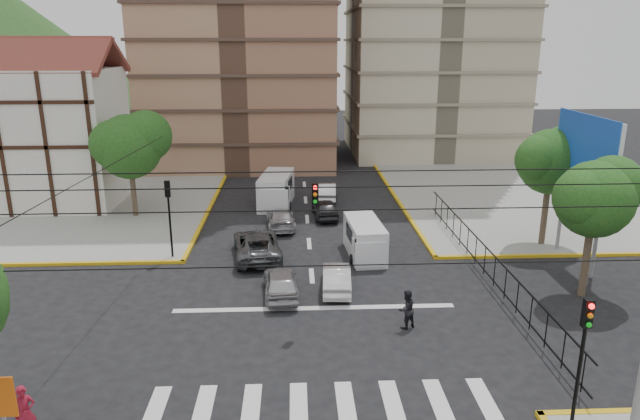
{
  "coord_description": "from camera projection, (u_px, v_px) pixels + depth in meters",
  "views": [
    {
      "loc": [
        -0.84,
        -22.75,
        11.83
      ],
      "look_at": [
        0.37,
        3.68,
        4.0
      ],
      "focal_mm": 32.0,
      "sensor_mm": 36.0,
      "label": 1
    }
  ],
  "objects": [
    {
      "name": "pedestrian_sw_corner",
      "position": [
        25.0,
        412.0,
        17.31
      ],
      "size": [
        0.74,
        0.6,
        1.74
      ],
      "primitive_type": "imported",
      "rotation": [
        0.0,
        0.0,
        0.34
      ],
      "color": "maroon",
      "rests_on": "sidewalk_sw"
    },
    {
      "name": "tree_park_a",
      "position": [
        597.0,
        196.0,
        26.27
      ],
      "size": [
        4.41,
        3.6,
        6.83
      ],
      "color": "#473828",
      "rests_on": "ground"
    },
    {
      "name": "car_white_rear_right",
      "position": [
        326.0,
        191.0,
        44.07
      ],
      "size": [
        1.75,
        4.32,
        1.4
      ],
      "primitive_type": "imported",
      "rotation": [
        0.0,
        0.0,
        3.08
      ],
      "color": "silver",
      "rests_on": "ground"
    },
    {
      "name": "ground",
      "position": [
        315.0,
        320.0,
        25.18
      ],
      "size": [
        160.0,
        160.0,
        0.0
      ],
      "primitive_type": "plane",
      "color": "black",
      "rests_on": "ground"
    },
    {
      "name": "stop_line",
      "position": [
        314.0,
        308.0,
        26.33
      ],
      "size": [
        13.0,
        0.4,
        0.01
      ],
      "primitive_type": "cube",
      "color": "silver",
      "rests_on": "ground"
    },
    {
      "name": "car_darkgrey_mid_right",
      "position": [
        325.0,
        208.0,
        39.68
      ],
      "size": [
        1.86,
        4.03,
        1.34
      ],
      "primitive_type": "imported",
      "rotation": [
        0.0,
        0.0,
        3.22
      ],
      "color": "#2A2A2C",
      "rests_on": "ground"
    },
    {
      "name": "traffic_light_hanging",
      "position": [
        317.0,
        205.0,
        21.56
      ],
      "size": [
        18.0,
        9.12,
        0.92
      ],
      "color": "black",
      "rests_on": "ground"
    },
    {
      "name": "sidewalk_ne",
      "position": [
        557.0,
        196.0,
        45.2
      ],
      "size": [
        26.0,
        26.0,
        0.15
      ],
      "primitive_type": "cube",
      "color": "gray",
      "rests_on": "ground"
    },
    {
      "name": "crosswalk_stripes",
      "position": [
        322.0,
        403.0,
        19.44
      ],
      "size": [
        12.0,
        2.4,
        0.01
      ],
      "primitive_type": "cube",
      "color": "silver",
      "rests_on": "ground"
    },
    {
      "name": "sidewalk_nw",
      "position": [
        44.0,
        202.0,
        43.44
      ],
      "size": [
        26.0,
        26.0,
        0.15
      ],
      "primitive_type": "cube",
      "color": "gray",
      "rests_on": "ground"
    },
    {
      "name": "car_grey_mid_left",
      "position": [
        257.0,
        245.0,
        32.38
      ],
      "size": [
        3.17,
        5.69,
        1.5
      ],
      "primitive_type": "imported",
      "rotation": [
        0.0,
        0.0,
        3.27
      ],
      "color": "#505357",
      "rests_on": "ground"
    },
    {
      "name": "car_white_front_right",
      "position": [
        337.0,
        278.0,
        28.13
      ],
      "size": [
        1.56,
        3.92,
        1.27
      ],
      "primitive_type": "imported",
      "rotation": [
        0.0,
        0.0,
        3.08
      ],
      "color": "silver",
      "rests_on": "ground"
    },
    {
      "name": "traffic_light_nw",
      "position": [
        169.0,
        206.0,
        31.43
      ],
      "size": [
        0.28,
        0.22,
        4.4
      ],
      "color": "black",
      "rests_on": "ground"
    },
    {
      "name": "traffic_light_se",
      "position": [
        583.0,
        343.0,
        17.17
      ],
      "size": [
        0.28,
        0.22,
        4.4
      ],
      "color": "black",
      "rests_on": "ground"
    },
    {
      "name": "tudor_building",
      "position": [
        48.0,
        135.0,
        42.01
      ],
      "size": [
        10.8,
        8.05,
        12.23
      ],
      "color": "silver",
      "rests_on": "ground"
    },
    {
      "name": "car_silver_rear_left",
      "position": [
        281.0,
        218.0,
        37.62
      ],
      "size": [
        2.12,
        4.48,
        1.26
      ],
      "primitive_type": "imported",
      "rotation": [
        0.0,
        0.0,
        3.22
      ],
      "color": "#A2A1A6",
      "rests_on": "ground"
    },
    {
      "name": "tree_park_c",
      "position": [
        552.0,
        159.0,
        32.92
      ],
      "size": [
        4.65,
        3.8,
        7.25
      ],
      "color": "#473828",
      "rests_on": "ground"
    },
    {
      "name": "park_fence",
      "position": [
        483.0,
        276.0,
        29.89
      ],
      "size": [
        0.1,
        22.5,
        1.66
      ],
      "primitive_type": null,
      "color": "black",
      "rests_on": "ground"
    },
    {
      "name": "car_silver_front_left",
      "position": [
        281.0,
        282.0,
        27.47
      ],
      "size": [
        1.94,
        4.13,
        1.37
      ],
      "primitive_type": "imported",
      "rotation": [
        0.0,
        0.0,
        3.22
      ],
      "color": "#AAA9AE",
      "rests_on": "ground"
    },
    {
      "name": "van_left_lane",
      "position": [
        276.0,
        191.0,
        42.36
      ],
      "size": [
        2.72,
        5.5,
        2.37
      ],
      "rotation": [
        0.0,
        0.0,
        -0.13
      ],
      "color": "silver",
      "rests_on": "ground"
    },
    {
      "name": "district_sign",
      "position": [
        0.0,
        407.0,
        15.25
      ],
      "size": [
        0.9,
        0.12,
        3.2
      ],
      "color": "slate",
      "rests_on": "ground"
    },
    {
      "name": "tree_tudor",
      "position": [
        130.0,
        143.0,
        38.52
      ],
      "size": [
        5.39,
        4.4,
        7.43
      ],
      "color": "#473828",
      "rests_on": "ground"
    },
    {
      "name": "billboard",
      "position": [
        586.0,
        157.0,
        29.87
      ],
      "size": [
        0.36,
        6.2,
        8.1
      ],
      "color": "slate",
      "rests_on": "ground"
    },
    {
      "name": "pedestrian_crosswalk",
      "position": [
        406.0,
        309.0,
        24.31
      ],
      "size": [
        1.05,
        0.97,
        1.72
      ],
      "primitive_type": "imported",
      "rotation": [
        0.0,
        0.0,
        3.63
      ],
      "color": "black",
      "rests_on": "ground"
    },
    {
      "name": "van_right_lane",
      "position": [
        365.0,
        241.0,
        32.31
      ],
      "size": [
        2.09,
        4.61,
        2.03
      ],
      "rotation": [
        0.0,
        0.0,
        0.08
      ],
      "color": "silver",
      "rests_on": "ground"
    }
  ]
}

